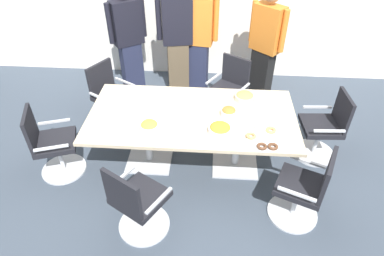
{
  "coord_description": "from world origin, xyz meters",
  "views": [
    {
      "loc": [
        0.22,
        -3.11,
        3.03
      ],
      "look_at": [
        0.0,
        0.0,
        0.55
      ],
      "focal_mm": 31.18,
      "sensor_mm": 36.0,
      "label": 1
    }
  ],
  "objects_px": {
    "person_standing_3": "(265,45)",
    "plate_stack": "(139,93)",
    "office_chair_1": "(304,191)",
    "office_chair_2": "(324,130)",
    "conference_table": "(192,123)",
    "office_chair_4": "(112,99)",
    "person_standing_1": "(177,37)",
    "snack_bowl_chips_orange": "(220,129)",
    "snack_bowl_pretzels": "(229,112)",
    "office_chair_5": "(52,146)",
    "donut_platter": "(266,138)",
    "person_standing_0": "(129,39)",
    "office_chair_3": "(229,92)",
    "office_chair_0": "(137,204)",
    "napkin_pile": "(171,107)",
    "snack_bowl_chips_yellow": "(149,126)",
    "person_standing_2": "(198,38)",
    "snack_bowl_cookies": "(245,97)"
  },
  "relations": [
    {
      "from": "office_chair_4",
      "to": "office_chair_1",
      "type": "bearing_deg",
      "value": 88.01
    },
    {
      "from": "person_standing_0",
      "to": "snack_bowl_chips_orange",
      "type": "distance_m",
      "value": 2.46
    },
    {
      "from": "conference_table",
      "to": "plate_stack",
      "type": "distance_m",
      "value": 0.81
    },
    {
      "from": "napkin_pile",
      "to": "office_chair_0",
      "type": "bearing_deg",
      "value": -100.52
    },
    {
      "from": "person_standing_1",
      "to": "snack_bowl_chips_orange",
      "type": "xyz_separation_m",
      "value": [
        0.66,
        -1.93,
        -0.19
      ]
    },
    {
      "from": "office_chair_1",
      "to": "snack_bowl_chips_orange",
      "type": "height_order",
      "value": "office_chair_1"
    },
    {
      "from": "office_chair_5",
      "to": "office_chair_0",
      "type": "bearing_deg",
      "value": 38.37
    },
    {
      "from": "office_chair_1",
      "to": "office_chair_2",
      "type": "distance_m",
      "value": 1.13
    },
    {
      "from": "office_chair_1",
      "to": "plate_stack",
      "type": "distance_m",
      "value": 2.26
    },
    {
      "from": "conference_table",
      "to": "office_chair_4",
      "type": "relative_size",
      "value": 2.64
    },
    {
      "from": "person_standing_3",
      "to": "napkin_pile",
      "type": "height_order",
      "value": "person_standing_3"
    },
    {
      "from": "donut_platter",
      "to": "office_chair_1",
      "type": "bearing_deg",
      "value": -42.59
    },
    {
      "from": "office_chair_0",
      "to": "office_chair_2",
      "type": "relative_size",
      "value": 1.0
    },
    {
      "from": "person_standing_0",
      "to": "snack_bowl_pretzels",
      "type": "xyz_separation_m",
      "value": [
        1.52,
        -1.68,
        -0.11
      ]
    },
    {
      "from": "office_chair_0",
      "to": "snack_bowl_cookies",
      "type": "relative_size",
      "value": 3.84
    },
    {
      "from": "person_standing_0",
      "to": "person_standing_3",
      "type": "height_order",
      "value": "person_standing_3"
    },
    {
      "from": "person_standing_3",
      "to": "snack_bowl_pretzels",
      "type": "xyz_separation_m",
      "value": [
        -0.56,
        -1.58,
        -0.12
      ]
    },
    {
      "from": "conference_table",
      "to": "donut_platter",
      "type": "xyz_separation_m",
      "value": [
        0.8,
        -0.4,
        0.14
      ]
    },
    {
      "from": "office_chair_2",
      "to": "person_standing_3",
      "type": "height_order",
      "value": "person_standing_3"
    },
    {
      "from": "person_standing_2",
      "to": "donut_platter",
      "type": "bearing_deg",
      "value": 119.57
    },
    {
      "from": "snack_bowl_chips_yellow",
      "to": "plate_stack",
      "type": "bearing_deg",
      "value": 109.94
    },
    {
      "from": "office_chair_5",
      "to": "donut_platter",
      "type": "bearing_deg",
      "value": 69.0
    },
    {
      "from": "office_chair_3",
      "to": "plate_stack",
      "type": "distance_m",
      "value": 1.39
    },
    {
      "from": "office_chair_5",
      "to": "office_chair_3",
      "type": "bearing_deg",
      "value": 104.03
    },
    {
      "from": "office_chair_4",
      "to": "person_standing_3",
      "type": "distance_m",
      "value": 2.39
    },
    {
      "from": "snack_bowl_pretzels",
      "to": "office_chair_4",
      "type": "bearing_deg",
      "value": 154.7
    },
    {
      "from": "office_chair_0",
      "to": "office_chair_4",
      "type": "distance_m",
      "value": 1.98
    },
    {
      "from": "office_chair_5",
      "to": "donut_platter",
      "type": "height_order",
      "value": "office_chair_5"
    },
    {
      "from": "person_standing_2",
      "to": "donut_platter",
      "type": "relative_size",
      "value": 4.54
    },
    {
      "from": "person_standing_2",
      "to": "snack_bowl_chips_yellow",
      "type": "height_order",
      "value": "person_standing_2"
    },
    {
      "from": "person_standing_2",
      "to": "snack_bowl_cookies",
      "type": "bearing_deg",
      "value": 123.72
    },
    {
      "from": "office_chair_0",
      "to": "person_standing_2",
      "type": "bearing_deg",
      "value": 112.01
    },
    {
      "from": "office_chair_1",
      "to": "person_standing_1",
      "type": "xyz_separation_m",
      "value": [
        -1.54,
        2.39,
        0.59
      ]
    },
    {
      "from": "office_chair_2",
      "to": "snack_bowl_pretzels",
      "type": "bearing_deg",
      "value": 98.6
    },
    {
      "from": "office_chair_4",
      "to": "napkin_pile",
      "type": "height_order",
      "value": "office_chair_4"
    },
    {
      "from": "conference_table",
      "to": "snack_bowl_cookies",
      "type": "bearing_deg",
      "value": 29.55
    },
    {
      "from": "snack_bowl_chips_orange",
      "to": "napkin_pile",
      "type": "xyz_separation_m",
      "value": [
        -0.58,
        0.39,
        -0.01
      ]
    },
    {
      "from": "office_chair_3",
      "to": "office_chair_1",
      "type": "bearing_deg",
      "value": 144.65
    },
    {
      "from": "napkin_pile",
      "to": "office_chair_2",
      "type": "bearing_deg",
      "value": 5.81
    },
    {
      "from": "office_chair_3",
      "to": "person_standing_2",
      "type": "relative_size",
      "value": 0.5
    },
    {
      "from": "office_chair_0",
      "to": "snack_bowl_chips_orange",
      "type": "xyz_separation_m",
      "value": [
        0.79,
        0.75,
        0.4
      ]
    },
    {
      "from": "snack_bowl_pretzels",
      "to": "person_standing_2",
      "type": "bearing_deg",
      "value": 105.02
    },
    {
      "from": "office_chair_0",
      "to": "snack_bowl_chips_yellow",
      "type": "bearing_deg",
      "value": 119.23
    },
    {
      "from": "office_chair_5",
      "to": "person_standing_2",
      "type": "bearing_deg",
      "value": 122.28
    },
    {
      "from": "snack_bowl_pretzels",
      "to": "person_standing_3",
      "type": "bearing_deg",
      "value": 70.57
    },
    {
      "from": "snack_bowl_chips_yellow",
      "to": "person_standing_1",
      "type": "bearing_deg",
      "value": 86.82
    },
    {
      "from": "office_chair_2",
      "to": "office_chair_3",
      "type": "distance_m",
      "value": 1.42
    },
    {
      "from": "office_chair_3",
      "to": "person_standing_3",
      "type": "bearing_deg",
      "value": -101.68
    },
    {
      "from": "office_chair_0",
      "to": "office_chair_2",
      "type": "height_order",
      "value": "same"
    },
    {
      "from": "person_standing_3",
      "to": "plate_stack",
      "type": "height_order",
      "value": "person_standing_3"
    }
  ]
}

